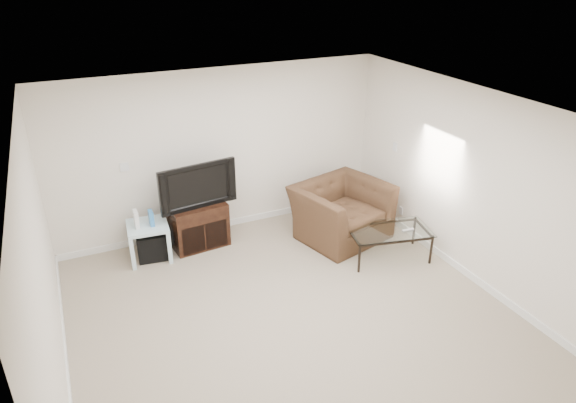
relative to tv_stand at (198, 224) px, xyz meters
name	(u,v)px	position (x,y,z in m)	size (l,w,h in m)	color
floor	(292,316)	(0.53, -2.14, -0.33)	(5.00, 5.00, 0.00)	tan
ceiling	(293,112)	(0.53, -2.14, 2.17)	(5.00, 5.00, 0.00)	white
wall_back	(221,152)	(0.53, 0.36, 0.92)	(5.00, 0.02, 2.50)	silver
wall_left	(43,279)	(-1.97, -2.14, 0.92)	(0.02, 5.00, 2.50)	silver
wall_right	(470,185)	(3.03, -2.14, 0.92)	(0.02, 5.00, 2.50)	silver
plate_back	(124,167)	(-0.87, 0.35, 0.92)	(0.12, 0.02, 0.12)	white
plate_right_switch	(395,147)	(3.02, -0.54, 0.92)	(0.02, 0.09, 0.13)	white
plate_right_outlet	(401,211)	(3.02, -0.84, -0.03)	(0.02, 0.08, 0.12)	white
tv_stand	(198,224)	(0.00, 0.00, 0.00)	(0.79, 0.55, 0.66)	black
dvd_player	(198,212)	(0.00, -0.04, 0.22)	(0.44, 0.31, 0.06)	black
television	(195,184)	(0.00, -0.03, 0.66)	(1.05, 0.21, 0.65)	black
side_table	(149,241)	(-0.73, -0.09, -0.07)	(0.55, 0.55, 0.53)	#ABBDCE
subwoofer	(152,245)	(-0.70, -0.07, -0.14)	(0.41, 0.41, 0.41)	black
game_console	(136,219)	(-0.86, -0.10, 0.32)	(0.05, 0.18, 0.24)	white
game_case	(151,218)	(-0.67, -0.12, 0.30)	(0.05, 0.15, 0.21)	#337FCC
recliner	(342,203)	(2.03, -0.68, 0.23)	(1.29, 0.83, 1.12)	brown
coffee_table	(388,244)	(2.33, -1.49, -0.11)	(1.12, 0.63, 0.44)	black
remote	(408,230)	(2.55, -1.62, 0.12)	(0.18, 0.05, 0.02)	#B2B2B7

